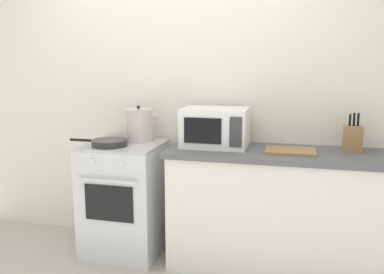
# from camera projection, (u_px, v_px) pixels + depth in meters

# --- Properties ---
(back_wall) EXTENTS (4.40, 0.10, 2.50)m
(back_wall) POSITION_uv_depth(u_px,v_px,m) (212.00, 100.00, 3.43)
(back_wall) COLOR silver
(back_wall) RESTS_ON ground_plane
(lower_cabinet_right) EXTENTS (1.64, 0.56, 0.88)m
(lower_cabinet_right) POSITION_uv_depth(u_px,v_px,m) (280.00, 213.00, 3.10)
(lower_cabinet_right) COLOR white
(lower_cabinet_right) RESTS_ON ground_plane
(countertop_right) EXTENTS (1.70, 0.60, 0.04)m
(countertop_right) POSITION_uv_depth(u_px,v_px,m) (282.00, 154.00, 3.01)
(countertop_right) COLOR #59595E
(countertop_right) RESTS_ON lower_cabinet_right
(stove) EXTENTS (0.60, 0.64, 0.92)m
(stove) POSITION_uv_depth(u_px,v_px,m) (125.00, 198.00, 3.38)
(stove) COLOR silver
(stove) RESTS_ON ground_plane
(stock_pot) EXTENTS (0.32, 0.24, 0.30)m
(stock_pot) POSITION_uv_depth(u_px,v_px,m) (139.00, 125.00, 3.38)
(stock_pot) COLOR beige
(stock_pot) RESTS_ON stove
(frying_pan) EXTENTS (0.48, 0.28, 0.05)m
(frying_pan) POSITION_uv_depth(u_px,v_px,m) (109.00, 143.00, 3.20)
(frying_pan) COLOR #28282B
(frying_pan) RESTS_ON stove
(microwave) EXTENTS (0.50, 0.37, 0.30)m
(microwave) POSITION_uv_depth(u_px,v_px,m) (215.00, 127.00, 3.16)
(microwave) COLOR white
(microwave) RESTS_ON countertop_right
(cutting_board) EXTENTS (0.36, 0.26, 0.02)m
(cutting_board) POSITION_uv_depth(u_px,v_px,m) (290.00, 151.00, 2.98)
(cutting_board) COLOR #997047
(cutting_board) RESTS_ON countertop_right
(knife_block) EXTENTS (0.13, 0.10, 0.28)m
(knife_block) POSITION_uv_depth(u_px,v_px,m) (353.00, 138.00, 2.99)
(knife_block) COLOR #997047
(knife_block) RESTS_ON countertop_right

